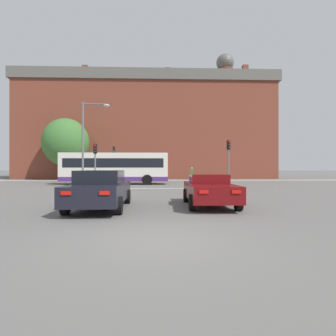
{
  "coord_description": "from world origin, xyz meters",
  "views": [
    {
      "loc": [
        0.04,
        -5.89,
        1.61
      ],
      "look_at": [
        0.99,
        21.9,
        1.65
      ],
      "focal_mm": 28.0,
      "sensor_mm": 36.0,
      "label": 1
    }
  ],
  "objects": [
    {
      "name": "tree_by_building",
      "position": [
        -13.08,
        31.42,
        5.29
      ],
      "size": [
        6.38,
        6.38,
        8.65
      ],
      "color": "#4C3823",
      "rests_on": "ground_plane"
    },
    {
      "name": "pedestrian_walking_west",
      "position": [
        -5.59,
        28.65,
        0.98
      ],
      "size": [
        0.4,
        0.46,
        1.68
      ],
      "rotation": [
        0.0,
        0.0,
        4.14
      ],
      "color": "brown",
      "rests_on": "ground_plane"
    },
    {
      "name": "pedestrian_walking_east",
      "position": [
        4.52,
        29.71,
        1.05
      ],
      "size": [
        0.42,
        0.26,
        1.78
      ],
      "rotation": [
        0.0,
        0.0,
        6.18
      ],
      "color": "black",
      "rests_on": "ground_plane"
    },
    {
      "name": "traffic_light_near_right",
      "position": [
        5.85,
        15.75,
        2.69
      ],
      "size": [
        0.26,
        0.31,
        3.98
      ],
      "color": "slate",
      "rests_on": "ground_plane"
    },
    {
      "name": "traffic_light_far_left",
      "position": [
        -5.91,
        28.71,
        3.0
      ],
      "size": [
        0.26,
        0.31,
        4.49
      ],
      "color": "slate",
      "rests_on": "ground_plane"
    },
    {
      "name": "car_saloon_left",
      "position": [
        -2.29,
        4.67,
        0.78
      ],
      "size": [
        2.11,
        4.74,
        1.53
      ],
      "rotation": [
        0.0,
        0.0,
        0.02
      ],
      "color": "black",
      "rests_on": "ground_plane"
    },
    {
      "name": "pedestrian_waiting",
      "position": [
        -5.73,
        28.89,
        0.93
      ],
      "size": [
        0.3,
        0.44,
        1.6
      ],
      "rotation": [
        0.0,
        0.0,
        4.92
      ],
      "color": "#333851",
      "rests_on": "ground_plane"
    },
    {
      "name": "brick_civic_building",
      "position": [
        -1.79,
        39.93,
        8.42
      ],
      "size": [
        40.92,
        13.94,
        21.85
      ],
      "color": "brown",
      "rests_on": "ground_plane"
    },
    {
      "name": "stop_line_strip",
      "position": [
        0.0,
        15.18,
        0.0
      ],
      "size": [
        8.66,
        0.3,
        0.01
      ],
      "primitive_type": "cube",
      "color": "silver",
      "rests_on": "ground_plane"
    },
    {
      "name": "traffic_light_near_left",
      "position": [
        -5.22,
        15.84,
        2.47
      ],
      "size": [
        0.26,
        0.31,
        3.63
      ],
      "color": "slate",
      "rests_on": "ground_plane"
    },
    {
      "name": "far_pavement",
      "position": [
        0.0,
        29.44,
        0.01
      ],
      "size": [
        69.62,
        2.5,
        0.01
      ],
      "primitive_type": "cube",
      "color": "#A09B91",
      "rests_on": "ground_plane"
    },
    {
      "name": "car_roadster_right",
      "position": [
        2.18,
        5.26,
        0.69
      ],
      "size": [
        2.02,
        4.38,
        1.35
      ],
      "rotation": [
        0.0,
        0.0,
        -0.02
      ],
      "color": "#600C0F",
      "rests_on": "ground_plane"
    },
    {
      "name": "ground_plane",
      "position": [
        0.0,
        0.0,
        0.0
      ],
      "size": [
        400.0,
        400.0,
        0.0
      ],
      "primitive_type": "plane",
      "color": "#605E5B"
    },
    {
      "name": "street_lamp_junction",
      "position": [
        -5.67,
        15.23,
        4.25
      ],
      "size": [
        2.21,
        0.36,
        6.91
      ],
      "color": "slate",
      "rests_on": "ground_plane"
    },
    {
      "name": "bus_crossing_lead",
      "position": [
        -4.41,
        20.86,
        1.69
      ],
      "size": [
        10.62,
        2.68,
        3.15
      ],
      "rotation": [
        0.0,
        0.0,
        -1.57
      ],
      "color": "silver",
      "rests_on": "ground_plane"
    }
  ]
}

